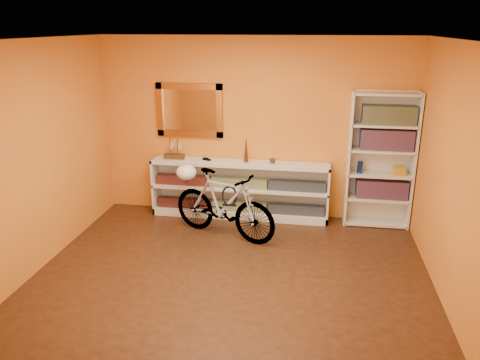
% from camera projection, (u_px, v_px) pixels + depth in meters
% --- Properties ---
extents(floor, '(4.50, 4.00, 0.01)m').
position_uv_depth(floor, '(230.00, 279.00, 5.31)').
color(floor, black).
rests_on(floor, ground).
extents(ceiling, '(4.50, 4.00, 0.01)m').
position_uv_depth(ceiling, '(228.00, 39.00, 4.49)').
color(ceiling, silver).
rests_on(ceiling, ground).
extents(back_wall, '(4.50, 0.01, 2.60)m').
position_uv_depth(back_wall, '(255.00, 129.00, 6.78)').
color(back_wall, orange).
rests_on(back_wall, ground).
extents(left_wall, '(0.01, 4.00, 2.60)m').
position_uv_depth(left_wall, '(31.00, 160.00, 5.25)').
color(left_wall, orange).
rests_on(left_wall, ground).
extents(right_wall, '(0.01, 4.00, 2.60)m').
position_uv_depth(right_wall, '(457.00, 180.00, 4.56)').
color(right_wall, orange).
rests_on(right_wall, ground).
extents(gilt_mirror, '(0.98, 0.06, 0.78)m').
position_uv_depth(gilt_mirror, '(190.00, 110.00, 6.81)').
color(gilt_mirror, '#9A5A1C').
rests_on(gilt_mirror, back_wall).
extents(wall_socket, '(0.09, 0.02, 0.09)m').
position_uv_depth(wall_socket, '(314.00, 201.00, 6.95)').
color(wall_socket, silver).
rests_on(wall_socket, back_wall).
extents(console_unit, '(2.60, 0.35, 0.85)m').
position_uv_depth(console_unit, '(239.00, 189.00, 6.91)').
color(console_unit, silver).
rests_on(console_unit, floor).
extents(cd_row_lower, '(2.50, 0.13, 0.14)m').
position_uv_depth(cd_row_lower, '(239.00, 206.00, 6.97)').
color(cd_row_lower, black).
rests_on(cd_row_lower, console_unit).
extents(cd_row_upper, '(2.50, 0.13, 0.14)m').
position_uv_depth(cd_row_upper, '(239.00, 183.00, 6.85)').
color(cd_row_upper, navy).
rests_on(cd_row_upper, console_unit).
extents(model_ship, '(0.30, 0.12, 0.35)m').
position_uv_depth(model_ship, '(174.00, 147.00, 6.86)').
color(model_ship, '#3B2310').
rests_on(model_ship, console_unit).
extents(toy_car, '(0.00, 0.00, 0.00)m').
position_uv_depth(toy_car, '(207.00, 160.00, 6.85)').
color(toy_car, black).
rests_on(toy_car, console_unit).
extents(bronze_ornament, '(0.07, 0.07, 0.39)m').
position_uv_depth(bronze_ornament, '(246.00, 149.00, 6.69)').
color(bronze_ornament, '#552B1D').
rests_on(bronze_ornament, console_unit).
extents(decorative_orb, '(0.08, 0.08, 0.08)m').
position_uv_depth(decorative_orb, '(272.00, 161.00, 6.69)').
color(decorative_orb, '#552B1D').
rests_on(decorative_orb, console_unit).
extents(bookcase, '(0.90, 0.30, 1.90)m').
position_uv_depth(bookcase, '(381.00, 161.00, 6.46)').
color(bookcase, silver).
rests_on(bookcase, floor).
extents(book_row_a, '(0.70, 0.22, 0.26)m').
position_uv_depth(book_row_a, '(381.00, 189.00, 6.58)').
color(book_row_a, maroon).
rests_on(book_row_a, bookcase).
extents(book_row_b, '(0.70, 0.22, 0.28)m').
position_uv_depth(book_row_b, '(386.00, 139.00, 6.36)').
color(book_row_b, maroon).
rests_on(book_row_b, bookcase).
extents(book_row_c, '(0.70, 0.22, 0.25)m').
position_uv_depth(book_row_c, '(389.00, 115.00, 6.25)').
color(book_row_c, '#184E57').
rests_on(book_row_c, bookcase).
extents(travel_mug, '(0.08, 0.08, 0.17)m').
position_uv_depth(travel_mug, '(360.00, 167.00, 6.52)').
color(travel_mug, '#162F9C').
rests_on(travel_mug, bookcase).
extents(red_tin, '(0.16, 0.16, 0.17)m').
position_uv_depth(red_tin, '(369.00, 117.00, 6.33)').
color(red_tin, maroon).
rests_on(red_tin, bookcase).
extents(yellow_bag, '(0.18, 0.14, 0.13)m').
position_uv_depth(yellow_bag, '(399.00, 171.00, 6.43)').
color(yellow_bag, gold).
rests_on(yellow_bag, bookcase).
extents(bicycle, '(0.96, 1.62, 0.93)m').
position_uv_depth(bicycle, '(224.00, 204.00, 6.23)').
color(bicycle, silver).
rests_on(bicycle, floor).
extents(helmet, '(0.28, 0.27, 0.21)m').
position_uv_depth(helmet, '(186.00, 172.00, 6.41)').
color(helmet, white).
rests_on(helmet, bicycle).
extents(u_lock, '(0.21, 0.02, 0.21)m').
position_uv_depth(u_lock, '(229.00, 196.00, 6.14)').
color(u_lock, black).
rests_on(u_lock, bicycle).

